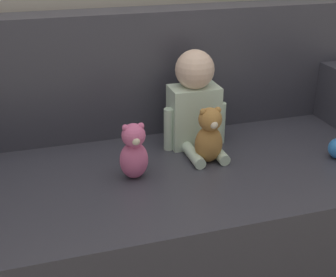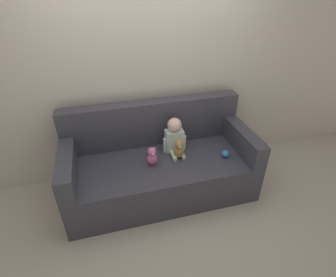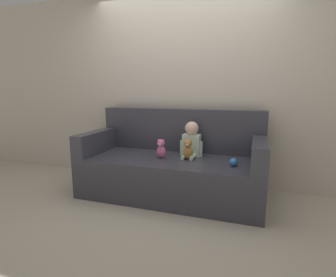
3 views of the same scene
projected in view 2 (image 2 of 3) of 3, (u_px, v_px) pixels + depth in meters
ground_plane at (161, 190)px, 3.28m from camera, size 12.00×12.00×0.00m
wall_back at (148, 75)px, 3.04m from camera, size 8.00×0.05×2.60m
couch at (159, 165)px, 3.14m from camera, size 2.16×0.96×1.03m
person_baby at (175, 136)px, 3.08m from camera, size 0.28×0.32×0.42m
teddy_bear_brown at (179, 149)px, 2.98m from camera, size 0.12×0.11×0.24m
plush_toy_side at (152, 156)px, 2.88m from camera, size 0.11×0.10×0.23m
toy_ball at (225, 154)px, 3.04m from camera, size 0.09×0.09×0.09m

